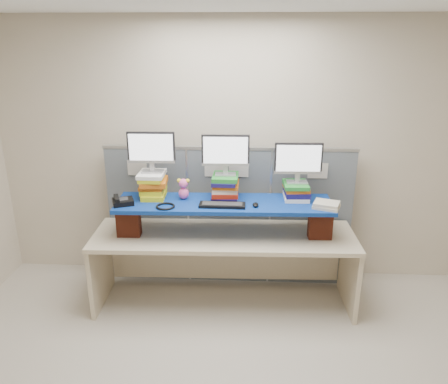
# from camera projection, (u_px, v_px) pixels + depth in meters

# --- Properties ---
(room) EXTENTS (5.00, 4.00, 2.80)m
(room) POSITION_uv_depth(u_px,v_px,m) (217.00, 233.00, 2.78)
(room) COLOR beige
(room) RESTS_ON ground
(cubicle_partition) EXTENTS (2.60, 0.06, 1.53)m
(cubicle_partition) POSITION_uv_depth(u_px,v_px,m) (229.00, 216.00, 4.66)
(cubicle_partition) COLOR #515860
(cubicle_partition) RESTS_ON ground
(desk) EXTENTS (2.55, 0.81, 0.77)m
(desk) POSITION_uv_depth(u_px,v_px,m) (224.00, 249.00, 4.28)
(desk) COLOR beige
(desk) RESTS_ON ground
(brick_pier_left) EXTENTS (0.22, 0.13, 0.30)m
(brick_pier_left) POSITION_uv_depth(u_px,v_px,m) (129.00, 221.00, 4.16)
(brick_pier_left) COLOR maroon
(brick_pier_left) RESTS_ON desk
(brick_pier_right) EXTENTS (0.22, 0.13, 0.30)m
(brick_pier_right) POSITION_uv_depth(u_px,v_px,m) (320.00, 223.00, 4.11)
(brick_pier_right) COLOR maroon
(brick_pier_right) RESTS_ON desk
(blue_board) EXTENTS (2.05, 0.56, 0.04)m
(blue_board) POSITION_uv_depth(u_px,v_px,m) (224.00, 204.00, 4.12)
(blue_board) COLOR navy
(blue_board) RESTS_ON brick_pier_left
(book_stack_left) EXTENTS (0.27, 0.31, 0.25)m
(book_stack_left) POSITION_uv_depth(u_px,v_px,m) (153.00, 184.00, 4.20)
(book_stack_left) COLOR gold
(book_stack_left) RESTS_ON blue_board
(book_stack_center) EXTENTS (0.27, 0.32, 0.23)m
(book_stack_center) POSITION_uv_depth(u_px,v_px,m) (225.00, 186.00, 4.19)
(book_stack_center) COLOR #17114E
(book_stack_center) RESTS_ON blue_board
(book_stack_right) EXTENTS (0.25, 0.31, 0.16)m
(book_stack_right) POSITION_uv_depth(u_px,v_px,m) (296.00, 191.00, 4.19)
(book_stack_right) COLOR silver
(book_stack_right) RESTS_ON blue_board
(monitor_left) EXTENTS (0.45, 0.13, 0.39)m
(monitor_left) POSITION_uv_depth(u_px,v_px,m) (151.00, 150.00, 4.09)
(monitor_left) COLOR #AAA9AF
(monitor_left) RESTS_ON book_stack_left
(monitor_center) EXTENTS (0.45, 0.13, 0.39)m
(monitor_center) POSITION_uv_depth(u_px,v_px,m) (225.00, 152.00, 4.08)
(monitor_center) COLOR #AAA9AF
(monitor_center) RESTS_ON book_stack_center
(monitor_right) EXTENTS (0.45, 0.13, 0.39)m
(monitor_right) POSITION_uv_depth(u_px,v_px,m) (298.00, 160.00, 4.08)
(monitor_right) COLOR #AAA9AF
(monitor_right) RESTS_ON book_stack_right
(keyboard) EXTENTS (0.43, 0.15, 0.03)m
(keyboard) POSITION_uv_depth(u_px,v_px,m) (222.00, 205.00, 4.01)
(keyboard) COLOR black
(keyboard) RESTS_ON blue_board
(mouse) EXTENTS (0.06, 0.10, 0.03)m
(mouse) POSITION_uv_depth(u_px,v_px,m) (256.00, 205.00, 4.01)
(mouse) COLOR black
(mouse) RESTS_ON blue_board
(desk_phone) EXTENTS (0.24, 0.23, 0.08)m
(desk_phone) POSITION_uv_depth(u_px,v_px,m) (122.00, 201.00, 4.05)
(desk_phone) COLOR black
(desk_phone) RESTS_ON blue_board
(headset) EXTENTS (0.19, 0.19, 0.02)m
(headset) POSITION_uv_depth(u_px,v_px,m) (165.00, 206.00, 3.99)
(headset) COLOR black
(headset) RESTS_ON blue_board
(plush_toy) EXTENTS (0.12, 0.09, 0.20)m
(plush_toy) POSITION_uv_depth(u_px,v_px,m) (184.00, 189.00, 4.16)
(plush_toy) COLOR #E958A2
(plush_toy) RESTS_ON blue_board
(binder_stack) EXTENTS (0.28, 0.25, 0.05)m
(binder_stack) POSITION_uv_depth(u_px,v_px,m) (327.00, 205.00, 3.97)
(binder_stack) COLOR beige
(binder_stack) RESTS_ON blue_board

